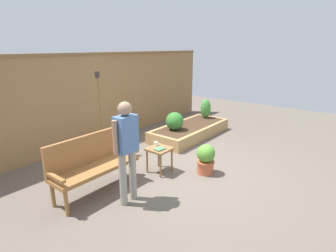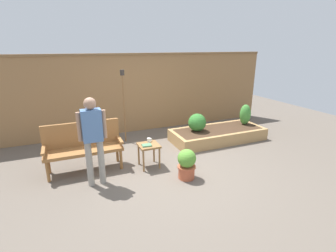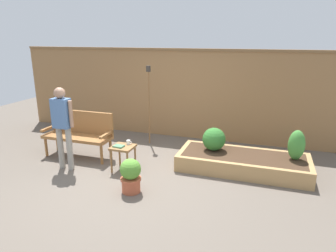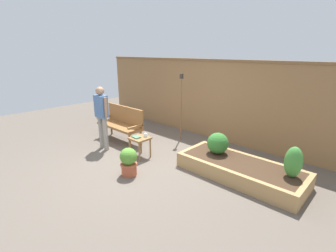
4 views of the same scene
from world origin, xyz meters
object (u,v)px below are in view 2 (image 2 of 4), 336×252
cup_on_table (149,140)px  person_by_bench (93,134)px  shrub_near_bench (197,122)px  tiki_torch (123,94)px  side_table (149,148)px  garden_bench (83,143)px  potted_boxwood (187,163)px  shrub_far_corner (245,114)px  book_on_table (147,145)px

cup_on_table → person_by_bench: bearing=-159.8°
shrub_near_bench → tiki_torch: bearing=155.6°
person_by_bench → side_table: bearing=14.8°
garden_bench → potted_boxwood: size_ratio=2.54×
garden_bench → side_table: (1.20, -0.40, -0.15)m
garden_bench → shrub_far_corner: 4.24m
garden_bench → person_by_bench: size_ratio=0.92×
cup_on_table → shrub_far_corner: shrub_far_corner is taller
side_table → tiki_torch: size_ratio=0.27×
shrub_near_bench → tiki_torch: tiki_torch is taller
book_on_table → side_table: bearing=49.3°
tiki_torch → potted_boxwood: bearing=-75.4°
potted_boxwood → person_by_bench: person_by_bench is taller
side_table → potted_boxwood: (0.49, -0.71, -0.10)m
potted_boxwood → person_by_bench: bearing=164.6°
garden_bench → side_table: 1.27m
shrub_far_corner → potted_boxwood: bearing=-149.0°
shrub_far_corner → shrub_near_bench: bearing=180.0°
person_by_bench → tiki_torch: bearing=62.5°
side_table → shrub_far_corner: size_ratio=0.88×
garden_bench → tiki_torch: bearing=46.7°
potted_boxwood → tiki_torch: size_ratio=0.31×
shrub_near_bench → potted_boxwood: bearing=-124.7°
garden_bench → person_by_bench: 0.79m
cup_on_table → shrub_far_corner: 3.04m
garden_bench → potted_boxwood: 2.03m
shrub_near_bench → shrub_far_corner: (1.47, 0.00, 0.05)m
garden_bench → book_on_table: garden_bench is taller
side_table → person_by_bench: 1.22m
book_on_table → shrub_far_corner: shrub_far_corner is taller
potted_boxwood → tiki_torch: tiki_torch is taller
shrub_far_corner → tiki_torch: tiki_torch is taller
garden_bench → cup_on_table: 1.28m
side_table → book_on_table: size_ratio=2.57×
book_on_table → tiki_torch: bearing=97.3°
tiki_torch → book_on_table: bearing=-88.3°
cup_on_table → person_by_bench: person_by_bench is taller
shrub_near_bench → garden_bench: bearing=-171.4°
side_table → shrub_near_bench: (1.54, 0.81, 0.13)m
cup_on_table → garden_bench: bearing=167.9°
garden_bench → cup_on_table: (1.25, -0.27, -0.02)m
book_on_table → potted_boxwood: potted_boxwood is taller
potted_boxwood → shrub_far_corner: shrub_far_corner is taller
shrub_far_corner → tiki_torch: 3.28m
cup_on_table → tiki_torch: tiki_torch is taller
book_on_table → shrub_far_corner: bearing=21.3°
tiki_torch → side_table: bearing=-86.1°
tiki_torch → shrub_near_bench: bearing=-24.4°
garden_bench → side_table: size_ratio=3.00×
book_on_table → shrub_far_corner: 3.19m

